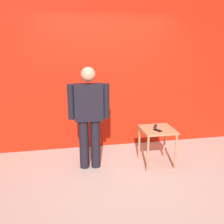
{
  "coord_description": "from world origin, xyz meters",
  "views": [
    {
      "loc": [
        -0.83,
        -3.21,
        1.98
      ],
      "look_at": [
        -0.11,
        0.55,
        0.92
      ],
      "focal_mm": 40.67,
      "sensor_mm": 36.0,
      "label": 1
    }
  ],
  "objects": [
    {
      "name": "back_wall_red",
      "position": [
        0.0,
        1.46,
        1.46
      ],
      "size": [
        6.1,
        0.12,
        2.92
      ],
      "primitive_type": "cube",
      "color": "red",
      "rests_on": "ground_plane"
    },
    {
      "name": "tv_remote",
      "position": [
        0.63,
        0.56,
        0.63
      ],
      "size": [
        0.12,
        0.17,
        0.02
      ],
      "primitive_type": "cube",
      "rotation": [
        0.0,
        0.0,
        -0.47
      ],
      "color": "black",
      "rests_on": "side_table"
    },
    {
      "name": "cell_phone",
      "position": [
        0.6,
        0.38,
        0.63
      ],
      "size": [
        0.13,
        0.16,
        0.01
      ],
      "primitive_type": "cube",
      "rotation": [
        0.0,
        0.0,
        0.52
      ],
      "color": "black",
      "rests_on": "side_table"
    },
    {
      "name": "ground_plane",
      "position": [
        0.0,
        0.0,
        0.0
      ],
      "size": [
        12.0,
        12.0,
        0.0
      ],
      "primitive_type": "plane",
      "color": "#B7B2A8"
    },
    {
      "name": "standing_person",
      "position": [
        -0.46,
        0.57,
        0.91
      ],
      "size": [
        0.64,
        0.25,
        1.62
      ],
      "color": "black",
      "rests_on": "ground_plane"
    },
    {
      "name": "side_table",
      "position": [
        0.63,
        0.47,
        0.52
      ],
      "size": [
        0.52,
        0.52,
        0.62
      ],
      "color": "tan",
      "rests_on": "ground_plane"
    }
  ]
}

